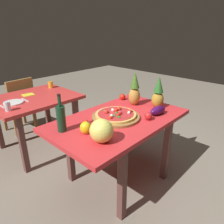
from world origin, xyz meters
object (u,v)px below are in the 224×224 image
(pizza_board, at_px, (116,117))
(melon, at_px, (102,131))
(pineapple_left, at_px, (158,94))
(drinking_glass_juice, at_px, (51,85))
(eggplant, at_px, (158,110))
(dinner_plate, at_px, (13,103))
(tomato_by_bottle, at_px, (122,97))
(drinking_glass_water, at_px, (7,106))
(tomato_beside_pepper, at_px, (86,123))
(dining_chair, at_px, (19,102))
(fork_utensil, at_px, (1,106))
(tomato_near_board, at_px, (148,116))
(pineapple_right, at_px, (135,91))
(pizza, at_px, (116,114))
(display_table, at_px, (119,126))
(napkin_folded, at_px, (28,95))
(wine_bottle, at_px, (61,118))
(background_table, at_px, (34,105))
(bell_pepper, at_px, (86,128))
(knife_utensil, at_px, (25,100))

(pizza_board, distance_m, melon, 0.46)
(pineapple_left, height_order, drinking_glass_juice, pineapple_left)
(eggplant, distance_m, dinner_plate, 1.64)
(tomato_by_bottle, distance_m, drinking_glass_water, 1.28)
(eggplant, xyz_separation_m, drinking_glass_juice, (-0.21, 1.65, 0.00))
(eggplant, bearing_deg, tomato_beside_pepper, 153.56)
(dining_chair, distance_m, drinking_glass_juice, 0.61)
(tomato_by_bottle, distance_m, fork_utensil, 1.39)
(tomato_by_bottle, relative_size, dinner_plate, 0.33)
(melon, xyz_separation_m, tomato_near_board, (0.59, -0.03, -0.06))
(pineapple_right, bearing_deg, pizza, -166.60)
(display_table, distance_m, pineapple_left, 0.57)
(eggplant, distance_m, drinking_glass_juice, 1.67)
(tomato_beside_pepper, bearing_deg, display_table, -17.41)
(eggplant, distance_m, tomato_by_bottle, 0.57)
(pizza, distance_m, tomato_near_board, 0.31)
(napkin_folded, bearing_deg, eggplant, -69.25)
(display_table, relative_size, wine_bottle, 4.15)
(pizza, bearing_deg, tomato_beside_pepper, 165.48)
(background_table, relative_size, tomato_near_board, 13.58)
(pineapple_right, xyz_separation_m, tomato_beside_pepper, (-0.73, -0.02, -0.14))
(dining_chair, distance_m, drinking_glass_water, 1.04)
(fork_utensil, bearing_deg, wine_bottle, -83.08)
(wine_bottle, xyz_separation_m, bell_pepper, (0.11, -0.18, -0.07))
(pizza, height_order, knife_utensil, pizza)
(pizza_board, relative_size, melon, 2.49)
(pizza, relative_size, napkin_folded, 2.83)
(drinking_glass_juice, bearing_deg, napkin_folded, -168.00)
(bell_pepper, height_order, tomato_beside_pepper, bell_pepper)
(drinking_glass_juice, bearing_deg, pizza, -95.91)
(eggplant, height_order, tomato_by_bottle, eggplant)
(melon, height_order, drinking_glass_juice, melon)
(display_table, height_order, dinner_plate, dinner_plate)
(pizza, bearing_deg, background_table, 101.41)
(fork_utensil, bearing_deg, pineapple_right, -45.30)
(bell_pepper, relative_size, eggplant, 0.54)
(tomato_near_board, bearing_deg, display_table, 125.91)
(bell_pepper, bearing_deg, pineapple_left, -6.77)
(dining_chair, xyz_separation_m, drinking_glass_juice, (0.32, -0.43, 0.29))
(eggplant, bearing_deg, tomato_near_board, -179.58)
(bell_pepper, distance_m, tomato_beside_pepper, 0.14)
(pineapple_right, height_order, eggplant, pineapple_right)
(bell_pepper, distance_m, drinking_glass_water, 1.01)
(melon, relative_size, tomato_by_bottle, 2.57)
(display_table, relative_size, pizza, 3.45)
(napkin_folded, bearing_deg, pineapple_right, -61.64)
(dining_chair, distance_m, tomato_by_bottle, 1.68)
(bell_pepper, xyz_separation_m, drinking_glass_juice, (0.54, 1.43, -0.00))
(pineapple_right, distance_m, eggplant, 0.38)
(pineapple_left, distance_m, knife_utensil, 1.57)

